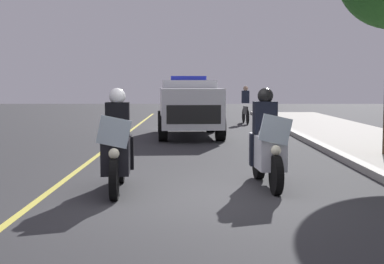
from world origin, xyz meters
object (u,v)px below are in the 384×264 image
Objects in this scene: police_suv at (189,105)px; cyclist_background at (246,105)px; police_motorcycle_lead_left at (117,149)px; police_motorcycle_lead_right at (267,146)px.

cyclist_background is (-5.90, 2.50, -0.22)m from police_suv.
police_suv is (-9.54, 1.12, 0.37)m from police_motorcycle_lead_left.
cyclist_background is at bearing 166.82° from police_motorcycle_lead_left.
police_motorcycle_lead_left is 0.43× the size of police_suv.
cyclist_background is (-15.02, 1.06, 0.14)m from police_motorcycle_lead_right.
police_motorcycle_lead_right is at bearing 99.36° from police_motorcycle_lead_left.
police_motorcycle_lead_left is 1.22× the size of cyclist_background.
police_motorcycle_lead_left is at bearing -6.69° from police_suv.
police_motorcycle_lead_left is at bearing -13.18° from cyclist_background.
police_suv reaches higher than police_motorcycle_lead_right.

